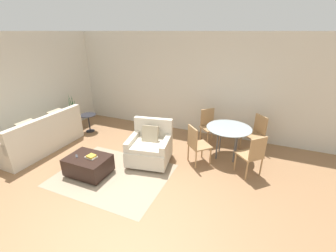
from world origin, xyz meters
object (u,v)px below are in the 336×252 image
dining_chair_near_right (253,153)px  tv_remote_primary (77,156)px  dining_chair_near_left (196,143)px  book_stack (91,157)px  couch (41,138)px  dining_chair_far_left (209,124)px  side_table (89,120)px  potted_plant (75,121)px  ottoman (88,165)px  dining_chair_far_right (256,131)px  dining_table (229,131)px  armchair (150,147)px

dining_chair_near_right → tv_remote_primary: bearing=-158.5°
dining_chair_near_left → dining_chair_near_right: (1.16, 0.00, 0.00)m
book_stack → couch: bearing=168.7°
dining_chair_far_left → couch: bearing=-151.4°
side_table → dining_chair_near_left: (3.38, -0.47, 0.15)m
tv_remote_primary → dining_chair_far_left: (2.14, 2.46, 0.11)m
book_stack → dining_chair_near_right: size_ratio=0.25×
dining_chair_near_right → potted_plant: bearing=174.5°
ottoman → dining_chair_far_right: 3.92m
potted_plant → dining_chair_far_left: (3.94, 0.67, 0.28)m
couch → dining_table: bearing=18.6°
book_stack → dining_chair_near_left: 2.20m
armchair → dining_chair_near_right: size_ratio=1.14×
ottoman → dining_chair_near_right: (3.08, 1.25, 0.30)m
armchair → dining_chair_near_right: 2.17m
ottoman → side_table: 2.26m
book_stack → dining_chair_far_right: bearing=38.8°
potted_plant → dining_table: (4.52, 0.09, 0.41)m
ottoman → tv_remote_primary: tv_remote_primary is taller
ottoman → couch: bearing=167.7°
tv_remote_primary → side_table: bearing=124.9°
book_stack → dining_chair_far_right: 3.83m
potted_plant → book_stack: bearing=-39.2°
dining_chair_near_right → ottoman: bearing=-157.9°
armchair → tv_remote_primary: (-1.16, -1.00, 0.05)m
couch → book_stack: bearing=-11.3°
couch → tv_remote_primary: bearing=-15.9°
potted_plant → dining_table: 4.54m
armchair → book_stack: (-0.84, -0.93, 0.07)m
side_table → dining_chair_far_left: bearing=11.6°
side_table → couch: bearing=-103.7°
couch → ottoman: 1.83m
dining_table → dining_chair_near_right: size_ratio=1.12×
side_table → ottoman: bearing=-49.6°
couch → dining_chair_near_left: size_ratio=2.27×
armchair → potted_plant: 3.06m
couch → tv_remote_primary: couch is taller
tv_remote_primary → dining_chair_near_left: 2.51m
side_table → dining_chair_near_left: 3.41m
ottoman → dining_chair_near_right: dining_chair_near_right is taller
ottoman → dining_table: dining_table is taller
book_stack → dining_table: bearing=37.1°
book_stack → side_table: side_table is taller
book_stack → dining_chair_far_left: bearing=52.8°
dining_table → book_stack: bearing=-142.9°
ottoman → dining_chair_far_left: bearing=51.5°
dining_chair_near_left → armchair: bearing=-162.8°
dining_chair_near_left → dining_chair_far_right: same height
couch → dining_chair_near_left: 3.81m
armchair → dining_chair_far_right: 2.60m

